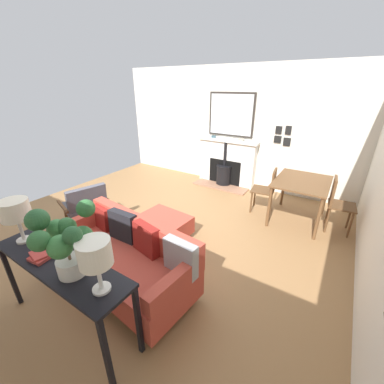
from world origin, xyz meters
TOP-DOWN VIEW (x-y plane):
  - ground_plane at (0.00, 0.00)m, footprint 5.73×5.81m
  - wall_left at (-2.87, 0.00)m, footprint 0.12×5.81m
  - fireplace at (-2.66, 0.07)m, footprint 0.62×1.46m
  - mirror_over_mantel at (-2.78, 0.07)m, footprint 0.04×1.08m
  - mantel_bowl_near at (-2.69, -0.31)m, footprint 0.12×0.12m
  - mantel_bowl_far at (-2.69, 0.39)m, footprint 0.13×0.13m
  - sofa at (0.95, 0.48)m, footprint 0.97×1.90m
  - ottoman at (0.00, 0.25)m, footprint 0.70×0.81m
  - armchair_accent at (0.43, -1.01)m, footprint 0.80×0.74m
  - console_table at (1.68, 0.46)m, footprint 0.40×1.58m
  - table_lamp_near_end at (1.68, -0.13)m, footprint 0.26×0.26m
  - table_lamp_far_end at (1.68, 1.06)m, footprint 0.24×0.24m
  - potted_plant at (1.70, 0.71)m, footprint 0.54×0.48m
  - book_stack at (1.68, 0.28)m, footprint 0.30×0.21m
  - dining_table at (-1.73, 1.91)m, footprint 1.08×0.85m
  - dining_chair_near_fireplace at (-1.74, 1.34)m, footprint 0.45×0.45m
  - dining_chair_by_back_wall at (-1.73, 2.47)m, footprint 0.43×0.43m
  - photo_gallery_row at (-2.79, 1.25)m, footprint 0.02×0.34m

SIDE VIEW (x-z plane):
  - ground_plane at x=0.00m, z-range -0.01..0.00m
  - ottoman at x=0.00m, z-range 0.04..0.41m
  - sofa at x=0.95m, z-range -0.05..0.76m
  - armchair_accent at x=0.43m, z-range 0.06..0.85m
  - fireplace at x=-2.66m, z-range -0.07..1.02m
  - dining_chair_near_fireplace at x=-1.74m, z-range 0.08..0.93m
  - dining_chair_by_back_wall at x=-1.73m, z-range 0.08..0.99m
  - dining_table at x=-1.73m, z-range 0.28..1.04m
  - console_table at x=1.68m, z-range 0.30..1.10m
  - book_stack at x=1.68m, z-range 0.80..0.84m
  - mantel_bowl_near at x=-2.69m, z-range 1.09..1.14m
  - mantel_bowl_far at x=-2.69m, z-range 1.09..1.15m
  - table_lamp_far_end at x=1.68m, z-range 0.91..1.35m
  - table_lamp_near_end at x=1.68m, z-range 0.91..1.36m
  - potted_plant at x=1.70m, z-range 0.85..1.45m
  - photo_gallery_row at x=-2.79m, z-range 1.07..1.48m
  - wall_left at x=-2.87m, z-range 0.00..2.66m
  - mirror_over_mantel at x=-2.78m, z-range 1.15..2.10m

